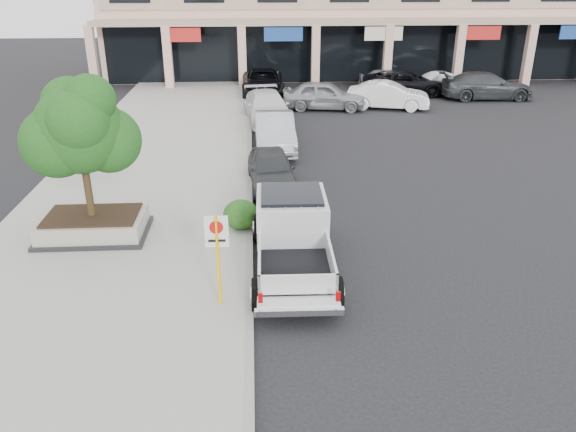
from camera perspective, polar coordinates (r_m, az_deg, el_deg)
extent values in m
plane|color=black|center=(14.46, 2.27, -7.77)|extent=(120.00, 120.00, 0.00)
cube|color=gray|center=(20.17, -15.22, 1.10)|extent=(8.00, 52.00, 0.15)
cube|color=gray|center=(19.74, -3.93, 1.41)|extent=(0.20, 52.00, 0.15)
cube|color=#CF9D92|center=(47.29, 8.32, 19.81)|extent=(40.00, 10.00, 9.00)
cube|color=gray|center=(41.36, 10.04, 18.89)|extent=(40.00, 2.20, 0.35)
cube|color=#CF9D92|center=(41.10, -19.24, 14.85)|extent=(0.55, 0.55, 4.20)
cube|color=black|center=(42.62, 9.49, 15.94)|extent=(39.20, 0.08, 3.90)
cube|color=black|center=(18.06, -19.03, -1.64)|extent=(3.20, 2.20, 0.12)
cube|color=gray|center=(17.94, -19.16, -0.75)|extent=(3.00, 2.00, 0.50)
cube|color=black|center=(17.83, -19.28, 0.07)|extent=(2.70, 1.70, 0.06)
cylinder|color=black|center=(17.43, -19.77, 3.47)|extent=(0.22, 0.22, 2.20)
sphere|color=#183C10|center=(17.01, -20.47, 8.21)|extent=(2.50, 2.50, 2.50)
sphere|color=#183C10|center=(17.20, -17.77, 7.35)|extent=(1.90, 1.90, 1.90)
sphere|color=#183C10|center=(17.43, -21.27, 10.49)|extent=(1.60, 1.60, 1.60)
cylinder|color=yellow|center=(13.30, -7.11, -4.50)|extent=(0.09, 0.09, 2.30)
cube|color=white|center=(12.97, -7.27, -1.58)|extent=(0.55, 0.03, 0.78)
cylinder|color=red|center=(12.89, -7.31, -1.16)|extent=(0.32, 0.02, 0.32)
ellipsoid|color=#1B3E11|center=(17.40, -4.81, 0.15)|extent=(1.10, 0.99, 0.93)
imported|color=#2C2F31|center=(21.08, -1.69, 4.76)|extent=(1.94, 4.22, 1.40)
imported|color=#ADB0B5|center=(25.73, -1.36, 8.54)|extent=(1.79, 4.95, 1.62)
imported|color=silver|center=(30.69, -2.13, 10.98)|extent=(2.81, 5.64, 1.57)
imported|color=black|center=(37.85, -2.59, 13.43)|extent=(2.65, 5.74, 1.59)
imported|color=#989B9F|center=(33.60, 3.70, 12.14)|extent=(5.12, 2.71, 1.66)
imported|color=white|center=(34.22, 10.15, 11.96)|extent=(5.00, 2.76, 1.56)
imported|color=#313537|center=(38.51, 19.54, 12.36)|extent=(5.79, 2.49, 1.66)
imported|color=black|center=(38.54, 11.79, 13.12)|extent=(5.80, 3.18, 1.54)
imported|color=#A4A8AC|center=(39.99, 10.25, 13.52)|extent=(4.26, 1.94, 1.42)
imported|color=silver|center=(39.83, 15.82, 12.92)|extent=(4.26, 2.08, 1.34)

